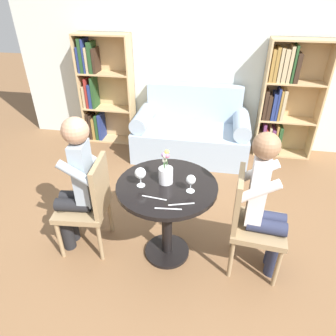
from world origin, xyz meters
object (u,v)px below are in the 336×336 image
wine_glass_right (191,180)px  flower_vase (166,173)px  chair_right (250,219)px  wine_glass_left (140,174)px  bookshelf_right (283,101)px  chair_left (90,202)px  person_right (265,205)px  person_left (76,184)px  bookshelf_left (101,91)px  couch (191,134)px

wine_glass_right → flower_vase: (-0.21, 0.09, -0.01)m
chair_right → wine_glass_left: size_ratio=5.68×
bookshelf_right → chair_left: bearing=-130.5°
bookshelf_right → person_right: size_ratio=1.23×
chair_right → wine_glass_right: (-0.48, -0.06, 0.36)m
chair_left → person_left: person_left is taller
person_left → wine_glass_right: person_left is taller
person_right → chair_right: bearing=86.8°
bookshelf_left → wine_glass_left: bookshelf_left is taller
couch → bookshelf_right: (1.17, 0.26, 0.45)m
bookshelf_right → wine_glass_right: size_ratio=10.89×
bookshelf_right → wine_glass_left: bookshelf_right is taller
flower_vase → bookshelf_left: bearing=122.4°
wine_glass_left → couch: bearing=84.2°
person_left → wine_glass_left: 0.59m
bookshelf_right → flower_vase: bearing=-119.1°
bookshelf_right → chair_right: (-0.49, -2.15, -0.27)m
couch → wine_glass_right: 2.03m
bookshelf_left → flower_vase: bearing=-57.6°
chair_left → person_right: (1.44, 0.00, 0.16)m
bookshelf_right → person_right: (-0.41, -2.16, -0.11)m
couch → wine_glass_left: couch is taller
chair_left → flower_vase: (0.66, 0.04, 0.35)m
person_left → chair_right: bearing=85.8°
person_right → wine_glass_right: bearing=100.0°
person_right → wine_glass_right: (-0.57, -0.05, 0.20)m
couch → person_right: 2.07m
couch → person_left: 2.09m
wine_glass_right → flower_vase: flower_vase is taller
chair_right → flower_vase: 0.77m
bookshelf_right → chair_left: bookshelf_right is taller
person_right → wine_glass_left: 0.98m
couch → person_left: person_left is taller
couch → chair_right: 2.01m
wine_glass_left → person_right: bearing=2.7°
chair_right → flower_vase: flower_vase is taller
chair_left → person_left: bearing=-86.3°
chair_right → person_left: person_left is taller
person_left → wine_glass_right: bearing=82.5°
flower_vase → person_left: bearing=-176.1°
chair_right → wine_glass_left: bearing=98.7°
wine_glass_right → person_left: bearing=177.9°
bookshelf_left → chair_right: bookshelf_left is taller
wine_glass_left → wine_glass_right: 0.39m
bookshelf_left → person_left: size_ratio=1.21×
bookshelf_right → flower_vase: size_ratio=5.63×
chair_left → person_right: bearing=84.7°
couch → person_right: person_right is taller
bookshelf_left → wine_glass_left: 2.50m
chair_left → wine_glass_right: chair_left is taller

